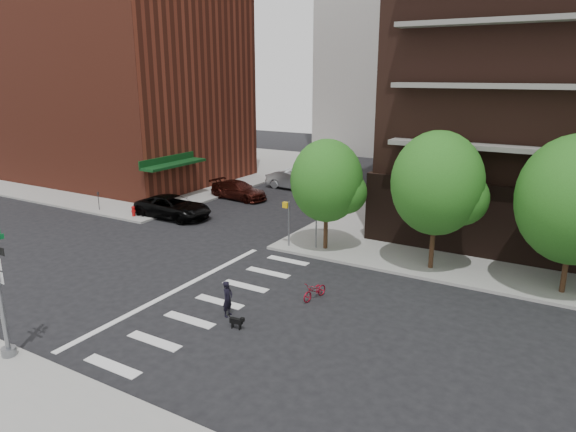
% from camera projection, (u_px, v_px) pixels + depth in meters
% --- Properties ---
extents(ground, '(120.00, 120.00, 0.00)m').
position_uv_depth(ground, '(169.00, 288.00, 24.12)').
color(ground, black).
rests_on(ground, ground).
extents(sidewalk_nw, '(31.00, 33.00, 0.15)m').
position_uv_depth(sidewalk_nw, '(151.00, 166.00, 55.55)').
color(sidewalk_nw, gray).
rests_on(sidewalk_nw, ground).
extents(crosswalk, '(3.85, 13.00, 0.01)m').
position_uv_depth(crosswalk, '(205.00, 298.00, 23.05)').
color(crosswalk, silver).
rests_on(crosswalk, ground).
extents(midrise_nw, '(21.40, 15.50, 20.00)m').
position_uv_depth(midrise_nw, '(119.00, 69.00, 47.06)').
color(midrise_nw, maroon).
rests_on(midrise_nw, sidewalk_nw).
extents(tree_a, '(4.00, 4.00, 5.90)m').
position_uv_depth(tree_a, '(327.00, 181.00, 28.15)').
color(tree_a, '#301E11').
rests_on(tree_a, sidewalk_ne).
extents(tree_b, '(4.50, 4.50, 6.65)m').
position_uv_depth(tree_b, '(437.00, 183.00, 25.10)').
color(tree_b, '#301E11').
rests_on(tree_b, sidewalk_ne).
extents(tree_c, '(5.00, 5.00, 6.80)m').
position_uv_depth(tree_c, '(576.00, 200.00, 22.21)').
color(tree_c, '#301E11').
rests_on(tree_c, sidewalk_ne).
extents(pedestrian_signal, '(2.18, 0.67, 2.60)m').
position_uv_depth(pedestrian_signal, '(295.00, 217.00, 29.08)').
color(pedestrian_signal, slate).
rests_on(pedestrian_signal, sidewalk_ne).
extents(fire_hydrant, '(0.24, 0.24, 0.73)m').
position_uv_depth(fire_hydrant, '(133.00, 211.00, 35.56)').
color(fire_hydrant, '#A50C0C').
rests_on(fire_hydrant, sidewalk_nw).
extents(parking_meter, '(0.10, 0.08, 1.32)m').
position_uv_depth(parking_meter, '(98.00, 199.00, 37.16)').
color(parking_meter, black).
rests_on(parking_meter, sidewalk_nw).
extents(parked_car_black, '(2.67, 5.62, 1.55)m').
position_uv_depth(parked_car_black, '(173.00, 207.00, 35.64)').
color(parked_car_black, black).
rests_on(parked_car_black, ground).
extents(parked_car_maroon, '(2.52, 5.13, 1.44)m').
position_uv_depth(parked_car_maroon, '(239.00, 190.00, 41.01)').
color(parked_car_maroon, '#38120D').
rests_on(parked_car_maroon, ground).
extents(parked_car_silver, '(2.15, 5.07, 1.63)m').
position_uv_depth(parked_car_silver, '(293.00, 180.00, 44.42)').
color(parked_car_silver, '#A3A7AB').
rests_on(parked_car_silver, ground).
extents(scooter, '(0.81, 1.60, 0.80)m').
position_uv_depth(scooter, '(315.00, 291.00, 22.84)').
color(scooter, maroon).
rests_on(scooter, ground).
extents(dog_walker, '(0.60, 0.43, 1.54)m').
position_uv_depth(dog_walker, '(228.00, 299.00, 21.17)').
color(dog_walker, black).
rests_on(dog_walker, ground).
extents(dog, '(0.63, 0.22, 0.53)m').
position_uv_depth(dog, '(237.00, 321.00, 20.19)').
color(dog, black).
rests_on(dog, ground).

